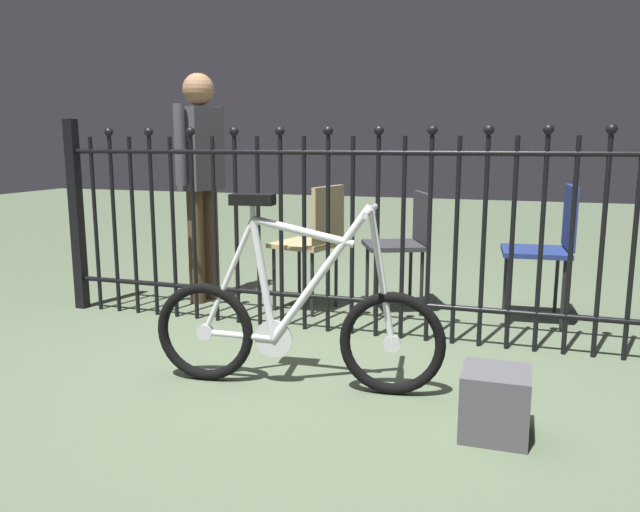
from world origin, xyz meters
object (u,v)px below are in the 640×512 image
object	(u,v)px
person_visitor	(201,168)
bicycle	(295,324)
chair_tan	(315,235)
display_crate	(495,403)
chair_charcoal	(405,238)
chair_navy	(550,241)

from	to	relation	value
person_visitor	bicycle	bearing A→B (deg)	-48.05
bicycle	person_visitor	bearing A→B (deg)	131.95
chair_tan	person_visitor	xyz separation A→B (m)	(-0.85, 0.01, 0.44)
display_crate	chair_charcoal	bearing A→B (deg)	111.48
chair_navy	display_crate	world-z (taller)	chair_navy
chair_tan	display_crate	size ratio (longest dim) A/B	3.20
chair_charcoal	display_crate	bearing A→B (deg)	-68.52
bicycle	chair_tan	bearing A→B (deg)	104.62
bicycle	chair_navy	distance (m)	1.90
chair_charcoal	display_crate	world-z (taller)	chair_charcoal
bicycle	chair_navy	bearing A→B (deg)	52.48
chair_charcoal	chair_navy	distance (m)	0.91
bicycle	chair_charcoal	distance (m)	1.53
chair_charcoal	chair_navy	size ratio (longest dim) A/B	0.92
display_crate	person_visitor	bearing A→B (deg)	143.68
bicycle	display_crate	xyz separation A→B (m)	(0.91, -0.22, -0.17)
chair_charcoal	person_visitor	distance (m)	1.51
chair_charcoal	chair_tan	distance (m)	0.61
bicycle	display_crate	distance (m)	0.96
chair_charcoal	chair_navy	bearing A→B (deg)	-0.48
display_crate	bicycle	bearing A→B (deg)	166.38
chair_charcoal	chair_navy	xyz separation A→B (m)	(0.91, -0.01, 0.03)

